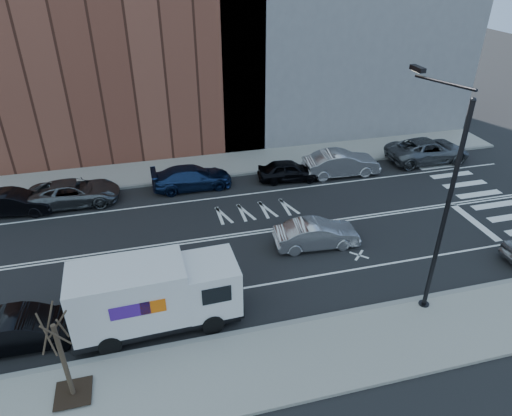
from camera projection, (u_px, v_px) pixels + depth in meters
ground at (227, 236)px, 24.07m from camera, size 120.00×120.00×0.00m
sidewalk_near at (275, 364)px, 16.67m from camera, size 44.00×3.60×0.15m
sidewalk_far at (202, 167)px, 31.40m from camera, size 44.00×3.60×0.15m
curb_near at (262, 329)px, 18.17m from camera, size 44.00×0.25×0.17m
curb_far at (206, 178)px, 29.89m from camera, size 44.00×0.25×0.17m
crosswalk at (487, 199)px, 27.55m from camera, size 3.00×14.00×0.01m
road_markings at (227, 236)px, 24.07m from camera, size 40.00×8.60×0.01m
streetlight at (441, 197)px, 17.26m from camera, size 0.44×4.02×9.34m
street_tree at (66, 368)px, 14.79m from camera, size 1.20×1.20×3.75m
fedex_van at (155, 294)px, 17.74m from camera, size 6.59×2.49×2.98m
far_parked_b at (14, 203)px, 25.81m from camera, size 4.36×1.97×1.39m
far_parked_c at (74, 193)px, 26.79m from camera, size 5.23×2.48×1.44m
far_parked_d at (192, 177)px, 28.53m from camera, size 4.98×2.06×1.44m
far_parked_e at (288, 171)px, 29.50m from camera, size 4.13×2.03×1.35m
far_parked_f at (341, 163)px, 30.13m from camera, size 5.06×1.91×1.65m
far_parked_g at (428, 150)px, 32.05m from camera, size 5.88×2.80×1.62m
driving_sedan at (316, 234)px, 22.99m from camera, size 4.35×1.76×1.41m
near_parked_rear_a at (26, 329)px, 17.27m from camera, size 4.54×1.71×1.48m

